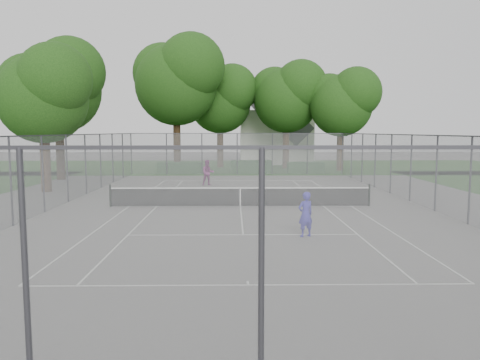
{
  "coord_description": "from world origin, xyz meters",
  "views": [
    {
      "loc": [
        -0.36,
        -22.81,
        3.7
      ],
      "look_at": [
        0.0,
        1.0,
        1.2
      ],
      "focal_mm": 35.0,
      "sensor_mm": 36.0,
      "label": 1
    }
  ],
  "objects_px": {
    "tennis_net": "(240,196)",
    "girl_player": "(306,214)",
    "house": "(275,129)",
    "woman_player": "(208,173)"
  },
  "relations": [
    {
      "from": "house",
      "to": "woman_player",
      "type": "distance_m",
      "value": 22.87
    },
    {
      "from": "tennis_net",
      "to": "woman_player",
      "type": "relative_size",
      "value": 7.41
    },
    {
      "from": "girl_player",
      "to": "woman_player",
      "type": "height_order",
      "value": "woman_player"
    },
    {
      "from": "tennis_net",
      "to": "girl_player",
      "type": "relative_size",
      "value": 8.09
    },
    {
      "from": "girl_player",
      "to": "woman_player",
      "type": "bearing_deg",
      "value": -98.95
    },
    {
      "from": "house",
      "to": "tennis_net",
      "type": "bearing_deg",
      "value": -98.34
    },
    {
      "from": "tennis_net",
      "to": "house",
      "type": "xyz_separation_m",
      "value": [
        4.5,
        30.65,
        3.46
      ]
    },
    {
      "from": "house",
      "to": "girl_player",
      "type": "xyz_separation_m",
      "value": [
        -2.31,
        -37.34,
        -3.18
      ]
    },
    {
      "from": "house",
      "to": "girl_player",
      "type": "distance_m",
      "value": 37.54
    },
    {
      "from": "tennis_net",
      "to": "house",
      "type": "bearing_deg",
      "value": 81.66
    }
  ]
}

